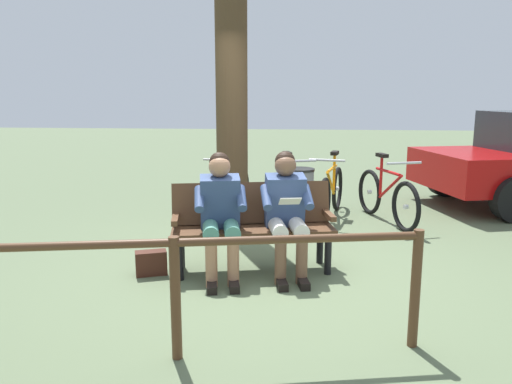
% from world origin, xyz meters
% --- Properties ---
extents(ground_plane, '(40.00, 40.00, 0.00)m').
position_xyz_m(ground_plane, '(0.00, 0.00, 0.00)').
color(ground_plane, '#566647').
extents(bench, '(1.66, 0.78, 0.87)m').
position_xyz_m(bench, '(0.25, -0.08, 0.51)').
color(bench, '#51331E').
rests_on(bench, ground).
extents(person_reading, '(0.54, 0.81, 1.20)m').
position_xyz_m(person_reading, '(-0.09, 0.01, 0.66)').
color(person_reading, '#334772').
rests_on(person_reading, ground).
extents(person_companion, '(0.54, 0.81, 1.20)m').
position_xyz_m(person_companion, '(0.54, 0.14, 0.66)').
color(person_companion, '#334772').
rests_on(person_companion, ground).
extents(handbag, '(0.33, 0.24, 0.24)m').
position_xyz_m(handbag, '(1.22, 0.19, 0.12)').
color(handbag, '#3F1E14').
rests_on(handbag, ground).
extents(tree_trunk, '(0.40, 0.40, 3.36)m').
position_xyz_m(tree_trunk, '(0.66, -1.59, 1.68)').
color(tree_trunk, '#4C3823').
rests_on(tree_trunk, ground).
extents(litter_bin, '(0.37, 0.37, 0.80)m').
position_xyz_m(litter_bin, '(-0.22, -1.64, 0.40)').
color(litter_bin, slate).
rests_on(litter_bin, ground).
extents(bicycle_red, '(0.67, 1.61, 0.94)m').
position_xyz_m(bicycle_red, '(-1.40, -2.10, 0.36)').
color(bicycle_red, black).
rests_on(bicycle_red, ground).
extents(bicycle_silver, '(0.55, 1.65, 0.94)m').
position_xyz_m(bicycle_silver, '(-0.66, -2.31, 0.36)').
color(bicycle_silver, black).
rests_on(bicycle_silver, ground).
extents(bicycle_black, '(0.60, 1.63, 0.94)m').
position_xyz_m(bicycle_black, '(-0.08, -2.19, 0.36)').
color(bicycle_black, black).
rests_on(bicycle_black, ground).
extents(bicycle_green, '(0.50, 1.66, 0.94)m').
position_xyz_m(bicycle_green, '(0.77, -2.20, 0.36)').
color(bicycle_green, black).
rests_on(bicycle_green, ground).
extents(railing_fence, '(3.30, 0.70, 0.85)m').
position_xyz_m(railing_fence, '(0.58, 1.73, 0.60)').
color(railing_fence, '#51331E').
rests_on(railing_fence, ground).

